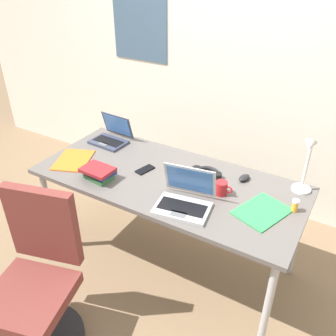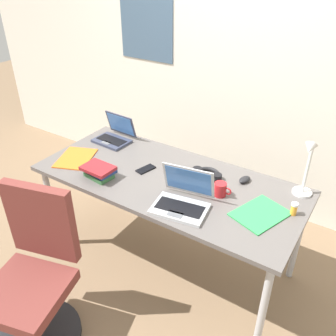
{
  "view_description": "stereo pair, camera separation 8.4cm",
  "coord_description": "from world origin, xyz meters",
  "px_view_note": "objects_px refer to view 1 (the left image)",
  "views": [
    {
      "loc": [
        1.02,
        -1.74,
        2.05
      ],
      "look_at": [
        0.0,
        0.0,
        0.82
      ],
      "focal_mm": 38.48,
      "sensor_mm": 36.0,
      "label": 1
    },
    {
      "loc": [
        1.09,
        -1.69,
        2.05
      ],
      "look_at": [
        0.0,
        0.0,
        0.82
      ],
      "focal_mm": 38.48,
      "sensor_mm": 36.0,
      "label": 2
    }
  ],
  "objects_px": {
    "laptop_mid_desk": "(111,137)",
    "office_chair": "(37,288)",
    "headphones": "(207,173)",
    "paper_folder_back_right": "(262,211)",
    "book_stack": "(98,172)",
    "coffee_mug": "(222,188)",
    "pill_bottle": "(295,205)",
    "computer_mouse": "(244,178)",
    "paper_folder_near_mouse": "(73,160)",
    "laptop_back_left": "(185,199)",
    "cell_phone": "(145,170)",
    "desk_lamp": "(306,166)"
  },
  "relations": [
    {
      "from": "cell_phone",
      "to": "pill_bottle",
      "type": "distance_m",
      "value": 1.01
    },
    {
      "from": "headphones",
      "to": "paper_folder_back_right",
      "type": "xyz_separation_m",
      "value": [
        0.45,
        -0.2,
        -0.01
      ]
    },
    {
      "from": "book_stack",
      "to": "paper_folder_back_right",
      "type": "height_order",
      "value": "book_stack"
    },
    {
      "from": "paper_folder_near_mouse",
      "to": "laptop_back_left",
      "type": "bearing_deg",
      "value": -3.95
    },
    {
      "from": "laptop_back_left",
      "to": "laptop_mid_desk",
      "type": "bearing_deg",
      "value": 153.65
    },
    {
      "from": "cell_phone",
      "to": "paper_folder_back_right",
      "type": "distance_m",
      "value": 0.85
    },
    {
      "from": "desk_lamp",
      "to": "laptop_back_left",
      "type": "relative_size",
      "value": 1.11
    },
    {
      "from": "book_stack",
      "to": "office_chair",
      "type": "xyz_separation_m",
      "value": [
        0.08,
        -0.69,
        -0.39
      ]
    },
    {
      "from": "computer_mouse",
      "to": "pill_bottle",
      "type": "height_order",
      "value": "pill_bottle"
    },
    {
      "from": "computer_mouse",
      "to": "desk_lamp",
      "type": "bearing_deg",
      "value": 19.54
    },
    {
      "from": "laptop_mid_desk",
      "to": "computer_mouse",
      "type": "relative_size",
      "value": 3.01
    },
    {
      "from": "laptop_back_left",
      "to": "pill_bottle",
      "type": "xyz_separation_m",
      "value": [
        0.58,
        0.28,
        -0.01
      ]
    },
    {
      "from": "cell_phone",
      "to": "headphones",
      "type": "height_order",
      "value": "headphones"
    },
    {
      "from": "laptop_back_left",
      "to": "paper_folder_back_right",
      "type": "bearing_deg",
      "value": 22.97
    },
    {
      "from": "desk_lamp",
      "to": "book_stack",
      "type": "relative_size",
      "value": 1.75
    },
    {
      "from": "desk_lamp",
      "to": "coffee_mug",
      "type": "bearing_deg",
      "value": -147.98
    },
    {
      "from": "laptop_mid_desk",
      "to": "coffee_mug",
      "type": "height_order",
      "value": "laptop_mid_desk"
    },
    {
      "from": "laptop_back_left",
      "to": "pill_bottle",
      "type": "height_order",
      "value": "laptop_back_left"
    },
    {
      "from": "laptop_mid_desk",
      "to": "computer_mouse",
      "type": "distance_m",
      "value": 1.1
    },
    {
      "from": "laptop_back_left",
      "to": "cell_phone",
      "type": "height_order",
      "value": "laptop_back_left"
    },
    {
      "from": "paper_folder_near_mouse",
      "to": "coffee_mug",
      "type": "distance_m",
      "value": 1.1
    },
    {
      "from": "desk_lamp",
      "to": "cell_phone",
      "type": "height_order",
      "value": "desk_lamp"
    },
    {
      "from": "paper_folder_back_right",
      "to": "coffee_mug",
      "type": "bearing_deg",
      "value": 170.81
    },
    {
      "from": "coffee_mug",
      "to": "laptop_mid_desk",
      "type": "bearing_deg",
      "value": 167.96
    },
    {
      "from": "book_stack",
      "to": "paper_folder_back_right",
      "type": "bearing_deg",
      "value": 10.68
    },
    {
      "from": "laptop_mid_desk",
      "to": "office_chair",
      "type": "relative_size",
      "value": 0.3
    },
    {
      "from": "cell_phone",
      "to": "book_stack",
      "type": "distance_m",
      "value": 0.32
    },
    {
      "from": "pill_bottle",
      "to": "book_stack",
      "type": "height_order",
      "value": "book_stack"
    },
    {
      "from": "headphones",
      "to": "paper_folder_near_mouse",
      "type": "height_order",
      "value": "headphones"
    },
    {
      "from": "laptop_back_left",
      "to": "paper_folder_near_mouse",
      "type": "xyz_separation_m",
      "value": [
        -0.95,
        0.07,
        -0.04
      ]
    },
    {
      "from": "desk_lamp",
      "to": "coffee_mug",
      "type": "xyz_separation_m",
      "value": [
        -0.42,
        -0.26,
        -0.15
      ]
    },
    {
      "from": "paper_folder_back_right",
      "to": "office_chair",
      "type": "relative_size",
      "value": 0.32
    },
    {
      "from": "laptop_back_left",
      "to": "laptop_mid_desk",
      "type": "relative_size",
      "value": 1.25
    },
    {
      "from": "office_chair",
      "to": "pill_bottle",
      "type": "bearing_deg",
      "value": 40.91
    },
    {
      "from": "headphones",
      "to": "cell_phone",
      "type": "bearing_deg",
      "value": -158.58
    },
    {
      "from": "pill_bottle",
      "to": "coffee_mug",
      "type": "distance_m",
      "value": 0.44
    },
    {
      "from": "pill_bottle",
      "to": "paper_folder_near_mouse",
      "type": "distance_m",
      "value": 1.54
    },
    {
      "from": "laptop_back_left",
      "to": "paper_folder_back_right",
      "type": "distance_m",
      "value": 0.46
    },
    {
      "from": "desk_lamp",
      "to": "coffee_mug",
      "type": "distance_m",
      "value": 0.52
    },
    {
      "from": "headphones",
      "to": "book_stack",
      "type": "height_order",
      "value": "book_stack"
    },
    {
      "from": "cell_phone",
      "to": "pill_bottle",
      "type": "bearing_deg",
      "value": 17.82
    },
    {
      "from": "laptop_back_left",
      "to": "book_stack",
      "type": "xyz_separation_m",
      "value": [
        -0.64,
        -0.02,
        -0.0
      ]
    },
    {
      "from": "computer_mouse",
      "to": "paper_folder_near_mouse",
      "type": "relative_size",
      "value": 0.31
    },
    {
      "from": "desk_lamp",
      "to": "cell_phone",
      "type": "xyz_separation_m",
      "value": [
        -0.99,
        -0.27,
        -0.19
      ]
    },
    {
      "from": "book_stack",
      "to": "coffee_mug",
      "type": "relative_size",
      "value": 2.03
    },
    {
      "from": "laptop_mid_desk",
      "to": "office_chair",
      "type": "distance_m",
      "value": 1.26
    },
    {
      "from": "coffee_mug",
      "to": "office_chair",
      "type": "bearing_deg",
      "value": -127.12
    },
    {
      "from": "laptop_mid_desk",
      "to": "headphones",
      "type": "relative_size",
      "value": 1.35
    },
    {
      "from": "laptop_back_left",
      "to": "book_stack",
      "type": "bearing_deg",
      "value": -178.02
    },
    {
      "from": "coffee_mug",
      "to": "office_chair",
      "type": "height_order",
      "value": "office_chair"
    }
  ]
}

